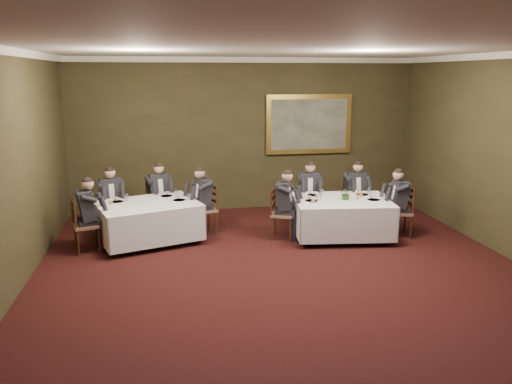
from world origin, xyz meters
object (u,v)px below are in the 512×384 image
object	(u,v)px
chair_main_endright	(400,222)
centerpiece	(346,193)
chair_sec_endleft	(86,236)
diner_sec_endright	(204,208)
table_second	(149,219)
diner_main_backright	(355,200)
painting	(309,124)
chair_main_backleft	(308,211)
candlestick	(358,191)
diner_main_endright	(400,211)
diner_sec_endleft	(86,224)
chair_main_endleft	(282,224)
table_main	(341,215)
chair_sec_backleft	(112,219)
diner_main_backleft	(309,200)
chair_sec_backright	(159,212)
chair_main_backright	(354,210)
diner_sec_backleft	(112,208)
chair_sec_endright	(205,219)
diner_main_endleft	(283,213)

from	to	relation	value
chair_main_endright	centerpiece	size ratio (longest dim) A/B	3.77
chair_sec_endleft	diner_sec_endright	bearing A→B (deg)	92.19
table_second	chair_main_endright	size ratio (longest dim) A/B	2.15
diner_main_backright	painting	bearing A→B (deg)	-73.71
chair_main_backleft	candlestick	bearing A→B (deg)	130.41
diner_main_endright	diner_sec_endleft	bearing A→B (deg)	97.23
chair_main_endleft	diner_sec_endright	size ratio (longest dim) A/B	0.74
table_main	chair_sec_backleft	bearing A→B (deg)	166.01
diner_main_backleft	diner_sec_endleft	size ratio (longest dim) A/B	1.00
diner_main_backright	candlestick	size ratio (longest dim) A/B	3.13
diner_main_endright	chair_sec_endleft	xyz separation A→B (m)	(-5.94, 0.15, -0.23)
chair_sec_backright	chair_main_backleft	bearing A→B (deg)	150.85
chair_main_backright	table_main	bearing A→B (deg)	51.22
diner_main_backright	diner_main_endright	distance (m)	1.15
diner_sec_backleft	chair_sec_endleft	xyz separation A→B (m)	(-0.35, -1.08, -0.23)
chair_main_backright	diner_sec_backleft	xyz separation A→B (m)	(-5.05, 0.21, 0.23)
chair_main_endright	diner_sec_backleft	bearing A→B (deg)	86.31
candlestick	chair_sec_backleft	bearing A→B (deg)	166.82
chair_main_backleft	diner_main_backright	distance (m)	1.02
diner_main_endright	diner_sec_endleft	size ratio (longest dim) A/B	1.00
table_main	table_second	size ratio (longest dim) A/B	0.93
diner_main_backleft	centerpiece	distance (m)	1.17
chair_sec_endleft	table_second	bearing A→B (deg)	92.18
chair_sec_endleft	chair_sec_backleft	bearing A→B (deg)	146.81
chair_main_backleft	diner_sec_endleft	size ratio (longest dim) A/B	0.74
table_second	diner_main_endright	bearing A→B (deg)	-5.96
chair_main_backleft	diner_sec_endleft	world-z (taller)	diner_sec_endleft
chair_main_backright	candlestick	world-z (taller)	candlestick
diner_main_backleft	chair_main_endright	size ratio (longest dim) A/B	1.35
diner_sec_backleft	diner_main_endright	bearing A→B (deg)	151.72
chair_main_backleft	chair_sec_backleft	bearing A→B (deg)	4.42
chair_sec_backleft	chair_sec_endright	size ratio (longest dim) A/B	1.00
table_main	painting	world-z (taller)	painting
table_second	diner_main_endright	distance (m)	4.87
chair_main_backleft	candlestick	distance (m)	1.38
diner_main_backleft	diner_main_endright	world-z (taller)	same
chair_sec_endright	table_second	bearing A→B (deg)	90.07
chair_main_backright	table_second	bearing A→B (deg)	2.27
chair_sec_endright	candlestick	distance (m)	3.07
chair_main_backleft	chair_sec_backleft	world-z (taller)	same
table_second	chair_main_backright	distance (m)	4.33
diner_main_backleft	diner_sec_endright	xyz separation A→B (m)	(-2.23, -0.27, 0.00)
diner_main_endleft	chair_sec_backleft	size ratio (longest dim) A/B	1.35
table_main	diner_sec_endleft	size ratio (longest dim) A/B	1.48
centerpiece	table_second	bearing A→B (deg)	173.97
chair_main_backright	diner_sec_endright	xyz separation A→B (m)	(-3.22, -0.16, 0.23)
diner_main_endright	chair_sec_backright	size ratio (longest dim) A/B	1.35
chair_sec_endright	painting	world-z (taller)	painting
diner_main_endleft	chair_sec_backright	xyz separation A→B (m)	(-2.37, 1.27, -0.23)
diner_main_backleft	painting	bearing A→B (deg)	-98.63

